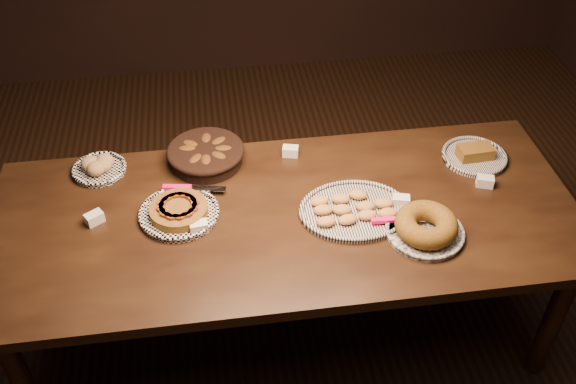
{
  "coord_description": "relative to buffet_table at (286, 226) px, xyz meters",
  "views": [
    {
      "loc": [
        -0.26,
        -1.89,
        2.52
      ],
      "look_at": [
        0.01,
        0.05,
        0.82
      ],
      "focal_mm": 40.0,
      "sensor_mm": 36.0,
      "label": 1
    }
  ],
  "objects": [
    {
      "name": "croissant_basket",
      "position": [
        -0.3,
        0.38,
        0.12
      ],
      "size": [
        0.42,
        0.42,
        0.09
      ],
      "rotation": [
        0.0,
        0.0,
        -0.42
      ],
      "color": "black",
      "rests_on": "buffet_table"
    },
    {
      "name": "apple_tart_plate",
      "position": [
        -0.43,
        0.05,
        0.1
      ],
      "size": [
        0.36,
        0.33,
        0.06
      ],
      "rotation": [
        0.0,
        0.0,
        0.12
      ],
      "color": "white",
      "rests_on": "buffet_table"
    },
    {
      "name": "madeleine_platter",
      "position": [
        0.27,
        -0.04,
        0.09
      ],
      "size": [
        0.45,
        0.36,
        0.05
      ],
      "rotation": [
        0.0,
        0.0,
        0.21
      ],
      "color": "black",
      "rests_on": "buffet_table"
    },
    {
      "name": "bread_roll_plate",
      "position": [
        -0.77,
        0.38,
        0.1
      ],
      "size": [
        0.24,
        0.24,
        0.07
      ],
      "rotation": [
        0.0,
        0.0,
        -0.04
      ],
      "color": "white",
      "rests_on": "buffet_table"
    },
    {
      "name": "loaf_plate",
      "position": [
        0.88,
        0.24,
        0.09
      ],
      "size": [
        0.29,
        0.29,
        0.07
      ],
      "rotation": [
        0.0,
        0.0,
        0.05
      ],
      "color": "black",
      "rests_on": "buffet_table"
    },
    {
      "name": "buffet_table",
      "position": [
        0.0,
        0.0,
        0.0
      ],
      "size": [
        2.4,
        1.0,
        0.75
      ],
      "color": "black",
      "rests_on": "ground"
    },
    {
      "name": "bundt_cake_plate",
      "position": [
        0.52,
        -0.2,
        0.11
      ],
      "size": [
        0.35,
        0.31,
        0.1
      ],
      "rotation": [
        0.0,
        0.0,
        -0.03
      ],
      "color": "black",
      "rests_on": "buffet_table"
    },
    {
      "name": "tent_cards",
      "position": [
        0.06,
        0.08,
        0.1
      ],
      "size": [
        1.71,
        0.49,
        0.04
      ],
      "color": "white",
      "rests_on": "buffet_table"
    },
    {
      "name": "ground",
      "position": [
        0.0,
        0.0,
        -0.68
      ],
      "size": [
        5.0,
        5.0,
        0.0
      ],
      "primitive_type": "plane",
      "color": "black",
      "rests_on": "ground"
    }
  ]
}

